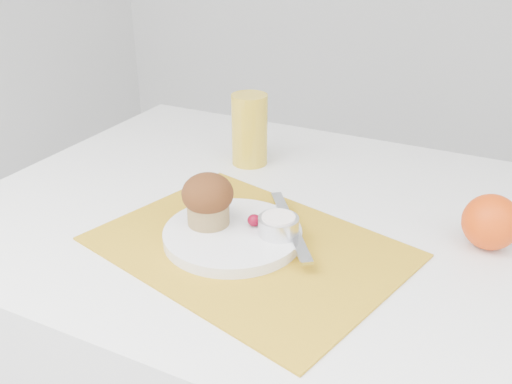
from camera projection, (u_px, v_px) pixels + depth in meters
The scene contains 10 objects.
placemat at pixel (249, 247), 0.86m from camera, with size 0.44×0.32×0.00m, color gold.
plate at pixel (233, 235), 0.87m from camera, with size 0.21×0.21×0.02m, color white.
ramekin at pixel (278, 226), 0.85m from camera, with size 0.06×0.06×0.03m, color silver.
cream at pixel (279, 218), 0.85m from camera, with size 0.05×0.05×0.01m, color white.
raspberry_near at pixel (264, 218), 0.88m from camera, with size 0.02×0.02×0.02m, color #630212.
raspberry_far at pixel (254, 220), 0.88m from camera, with size 0.02×0.02×0.02m, color #540212.
butter_knife at pixel (290, 225), 0.88m from camera, with size 0.22×0.02×0.01m, color #B4B7BD.
orange at pixel (491, 222), 0.85m from camera, with size 0.08×0.08×0.08m, color #EC4608.
juice_glass at pixel (250, 130), 1.12m from camera, with size 0.07×0.07×0.14m, color gold.
muffin at pixel (208, 199), 0.87m from camera, with size 0.08×0.08×0.08m.
Camera 1 is at (0.27, -0.73, 1.21)m, focal length 40.00 mm.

